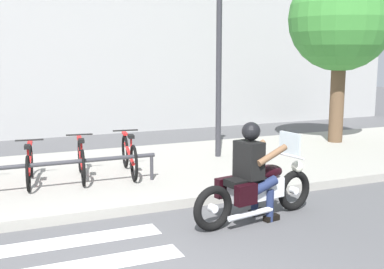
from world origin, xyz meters
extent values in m
cube|color=gray|center=(0.00, 4.46, 0.07)|extent=(24.00, 4.40, 0.15)
cube|color=white|center=(-0.85, 1.60, 0.00)|extent=(2.80, 0.40, 0.01)
torus|color=black|center=(2.73, 1.53, 0.31)|extent=(0.64, 0.23, 0.63)
cylinder|color=silver|center=(2.73, 1.53, 0.31)|extent=(0.13, 0.12, 0.11)
torus|color=black|center=(1.23, 1.24, 0.31)|extent=(0.64, 0.23, 0.63)
cylinder|color=silver|center=(1.23, 1.24, 0.31)|extent=(0.13, 0.12, 0.11)
cube|color=silver|center=(1.98, 1.38, 0.45)|extent=(0.88, 0.44, 0.28)
ellipsoid|color=black|center=(2.19, 1.42, 0.67)|extent=(0.56, 0.37, 0.22)
cube|color=black|center=(1.77, 1.34, 0.60)|extent=(0.60, 0.38, 0.10)
cube|color=black|center=(1.57, 1.52, 0.49)|extent=(0.34, 0.18, 0.28)
cube|color=black|center=(1.65, 1.09, 0.49)|extent=(0.34, 0.18, 0.28)
cylinder|color=silver|center=(2.58, 1.50, 0.88)|extent=(0.15, 0.61, 0.03)
sphere|color=white|center=(2.78, 1.54, 0.68)|extent=(0.18, 0.18, 0.18)
cube|color=silver|center=(2.61, 1.50, 1.06)|extent=(0.12, 0.40, 0.32)
cylinder|color=silver|center=(1.77, 1.16, 0.19)|extent=(0.76, 0.22, 0.08)
cube|color=black|center=(1.83, 1.35, 0.90)|extent=(0.33, 0.44, 0.52)
sphere|color=black|center=(1.86, 1.36, 1.30)|extent=(0.26, 0.26, 0.26)
cylinder|color=brown|center=(2.02, 1.61, 0.98)|extent=(0.53, 0.19, 0.26)
cylinder|color=brown|center=(2.10, 1.18, 0.98)|extent=(0.53, 0.19, 0.26)
cylinder|color=#1E284C|center=(1.95, 1.54, 0.54)|extent=(0.46, 0.22, 0.24)
cylinder|color=#1E284C|center=(2.07, 1.56, 0.23)|extent=(0.11, 0.11, 0.46)
cube|color=black|center=(2.11, 1.57, 0.04)|extent=(0.25, 0.14, 0.08)
cylinder|color=#1E284C|center=(2.01, 1.22, 0.54)|extent=(0.46, 0.22, 0.24)
cylinder|color=#1E284C|center=(2.13, 1.25, 0.23)|extent=(0.11, 0.11, 0.46)
cube|color=black|center=(2.17, 1.25, 0.04)|extent=(0.25, 0.14, 0.08)
torus|color=black|center=(-0.81, 4.58, 0.45)|extent=(0.13, 0.60, 0.60)
torus|color=black|center=(-0.93, 3.61, 0.45)|extent=(0.13, 0.60, 0.60)
cylinder|color=red|center=(-0.87, 4.10, 0.52)|extent=(0.17, 0.87, 0.24)
cylinder|color=red|center=(-0.90, 3.86, 0.67)|extent=(0.04, 0.04, 0.37)
cube|color=black|center=(-0.90, 3.86, 0.85)|extent=(0.13, 0.21, 0.06)
cylinder|color=black|center=(-0.82, 4.48, 0.85)|extent=(0.48, 0.09, 0.03)
cube|color=red|center=(-0.81, 4.58, 0.78)|extent=(0.12, 0.29, 0.04)
torus|color=black|center=(0.07, 4.59, 0.47)|extent=(0.13, 0.63, 0.63)
torus|color=black|center=(-0.06, 3.60, 0.47)|extent=(0.13, 0.63, 0.63)
cylinder|color=red|center=(0.01, 4.10, 0.53)|extent=(0.18, 0.89, 0.25)
cylinder|color=red|center=(-0.02, 3.85, 0.69)|extent=(0.04, 0.04, 0.38)
cube|color=black|center=(-0.02, 3.85, 0.89)|extent=(0.13, 0.21, 0.06)
cylinder|color=black|center=(0.06, 4.49, 0.89)|extent=(0.48, 0.09, 0.03)
cube|color=red|center=(0.07, 4.59, 0.81)|extent=(0.12, 0.29, 0.04)
torus|color=black|center=(0.96, 4.63, 0.48)|extent=(0.14, 0.64, 0.64)
torus|color=black|center=(0.82, 3.56, 0.48)|extent=(0.14, 0.64, 0.64)
cylinder|color=red|center=(0.89, 4.10, 0.54)|extent=(0.18, 0.97, 0.26)
cylinder|color=red|center=(0.85, 3.83, 0.71)|extent=(0.04, 0.04, 0.39)
cube|color=black|center=(0.85, 3.83, 0.91)|extent=(0.13, 0.21, 0.06)
cylinder|color=black|center=(0.94, 4.53, 0.91)|extent=(0.48, 0.09, 0.03)
cube|color=red|center=(0.96, 4.63, 0.83)|extent=(0.12, 0.29, 0.04)
cylinder|color=#333338|center=(-1.31, 3.55, 0.60)|extent=(4.99, 0.07, 0.07)
cylinder|color=#333338|center=(1.14, 3.55, 0.38)|extent=(0.06, 0.06, 0.45)
cylinder|color=#2D2D33|center=(3.09, 4.86, 2.02)|extent=(0.12, 0.12, 4.03)
cylinder|color=brown|center=(6.58, 5.26, 1.15)|extent=(0.35, 0.35, 2.30)
sphere|color=#387F33|center=(6.58, 5.26, 3.19)|extent=(2.54, 2.54, 2.54)
camera|label=1|loc=(-1.49, -4.39, 2.38)|focal=45.32mm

